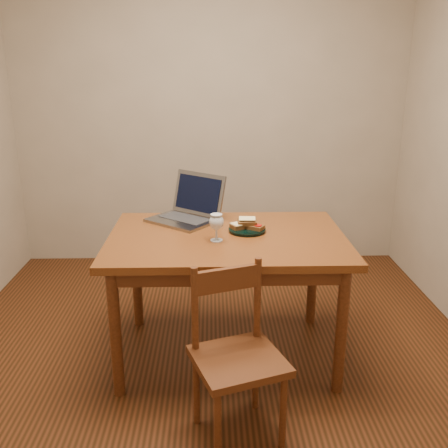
{
  "coord_description": "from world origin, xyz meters",
  "views": [
    {
      "loc": [
        0.01,
        -2.56,
        1.63
      ],
      "look_at": [
        0.08,
        0.06,
        0.8
      ],
      "focal_mm": 40.0,
      "sensor_mm": 36.0,
      "label": 1
    }
  ],
  "objects_px": {
    "plate": "(247,230)",
    "milk_glass": "(216,227)",
    "laptop": "(189,208)",
    "chair": "(237,348)",
    "table": "(227,250)"
  },
  "relations": [
    {
      "from": "milk_glass",
      "to": "laptop",
      "type": "height_order",
      "value": "laptop"
    },
    {
      "from": "table",
      "to": "milk_glass",
      "type": "relative_size",
      "value": 8.66
    },
    {
      "from": "table",
      "to": "laptop",
      "type": "distance_m",
      "value": 0.41
    },
    {
      "from": "table",
      "to": "milk_glass",
      "type": "bearing_deg",
      "value": -123.53
    },
    {
      "from": "table",
      "to": "plate",
      "type": "height_order",
      "value": "plate"
    },
    {
      "from": "table",
      "to": "milk_glass",
      "type": "distance_m",
      "value": 0.19
    },
    {
      "from": "laptop",
      "to": "chair",
      "type": "bearing_deg",
      "value": -37.49
    },
    {
      "from": "laptop",
      "to": "milk_glass",
      "type": "bearing_deg",
      "value": -29.68
    },
    {
      "from": "chair",
      "to": "milk_glass",
      "type": "height_order",
      "value": "milk_glass"
    },
    {
      "from": "plate",
      "to": "milk_glass",
      "type": "xyz_separation_m",
      "value": [
        -0.17,
        -0.15,
        0.07
      ]
    },
    {
      "from": "table",
      "to": "plate",
      "type": "distance_m",
      "value": 0.16
    },
    {
      "from": "chair",
      "to": "milk_glass",
      "type": "distance_m",
      "value": 0.69
    },
    {
      "from": "milk_glass",
      "to": "plate",
      "type": "bearing_deg",
      "value": 41.0
    },
    {
      "from": "chair",
      "to": "laptop",
      "type": "distance_m",
      "value": 1.07
    },
    {
      "from": "plate",
      "to": "milk_glass",
      "type": "relative_size",
      "value": 1.41
    }
  ]
}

